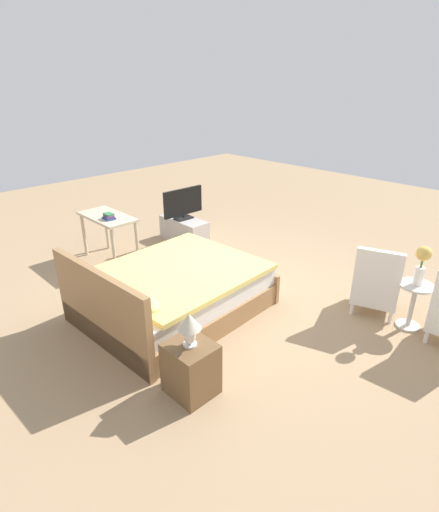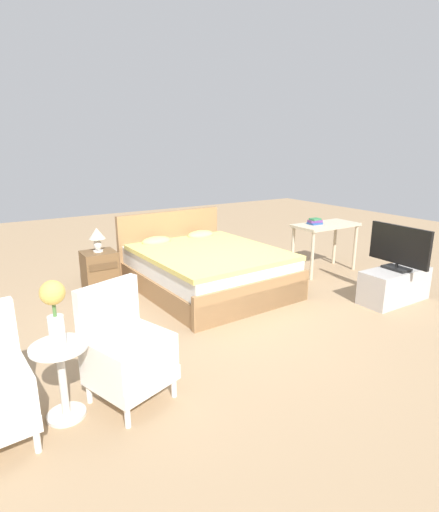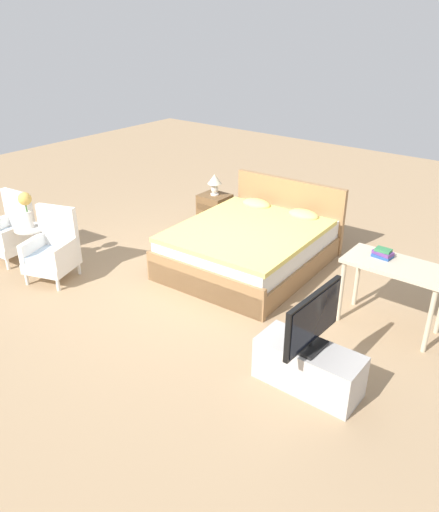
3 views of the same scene
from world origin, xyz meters
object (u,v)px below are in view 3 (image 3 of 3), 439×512
object	(u,v)px
armchair_by_window_left	(11,233)
book_stack	(383,253)
armchair_by_window_right	(53,251)
nightstand	(215,211)
tv_flatscreen	(313,320)
bed	(252,245)
tv_stand	(308,367)
flower_vase	(26,206)
vanity_desk	(395,274)
side_table	(33,242)
table_lamp	(215,182)

from	to	relation	value
armchair_by_window_left	book_stack	bearing A→B (deg)	19.32
armchair_by_window_right	nightstand	size ratio (longest dim) A/B	1.71
nightstand	book_stack	world-z (taller)	book_stack
book_stack	armchair_by_window_right	bearing A→B (deg)	-156.06
tv_flatscreen	book_stack	bearing A→B (deg)	89.14
bed	tv_stand	bearing A→B (deg)	-43.40
flower_vase	tv_flatscreen	xyz separation A→B (m)	(4.06, 0.13, -0.15)
bed	armchair_by_window_right	size ratio (longest dim) A/B	2.43
armchair_by_window_left	tv_stand	distance (m)	4.55
vanity_desk	bed	bearing A→B (deg)	171.32
side_table	nightstand	xyz separation A→B (m)	(1.01, 2.59, -0.09)
bed	side_table	distance (m)	2.91
armchair_by_window_right	armchair_by_window_left	bearing A→B (deg)	179.81
side_table	nightstand	size ratio (longest dim) A/B	1.07
bed	side_table	bearing A→B (deg)	-140.83
side_table	vanity_desk	distance (m)	4.53
armchair_by_window_left	flower_vase	xyz separation A→B (m)	(0.49, 0.01, 0.49)
flower_vase	nightstand	xyz separation A→B (m)	(1.01, 2.59, -0.60)
armchair_by_window_right	flower_vase	size ratio (longest dim) A/B	1.93
nightstand	vanity_desk	xyz separation A→B (m)	(3.24, -1.06, 0.38)
bed	armchair_by_window_left	world-z (taller)	bed
bed	armchair_by_window_right	bearing A→B (deg)	-134.13
book_stack	tv_stand	bearing A→B (deg)	-90.95
nightstand	vanity_desk	distance (m)	3.43
bed	armchair_by_window_right	world-z (taller)	bed
side_table	vanity_desk	world-z (taller)	vanity_desk
armchair_by_window_right	tv_flatscreen	distance (m)	3.61
bed	nightstand	bearing A→B (deg)	148.72
armchair_by_window_right	flower_vase	xyz separation A→B (m)	(-0.46, 0.01, 0.49)
armchair_by_window_right	book_stack	world-z (taller)	armchair_by_window_right
tv_stand	tv_flatscreen	distance (m)	0.50
armchair_by_window_left	nightstand	size ratio (longest dim) A/B	1.71
tv_flatscreen	table_lamp	bearing A→B (deg)	141.08
vanity_desk	nightstand	bearing A→B (deg)	161.91
side_table	table_lamp	distance (m)	2.81
armchair_by_window_left	table_lamp	bearing A→B (deg)	59.95
vanity_desk	book_stack	size ratio (longest dim) A/B	4.73
bed	tv_flatscreen	xyz separation A→B (m)	(1.80, -1.70, 0.42)
tv_stand	table_lamp	bearing A→B (deg)	141.06
side_table	tv_stand	size ratio (longest dim) A/B	0.60
flower_vase	table_lamp	world-z (taller)	flower_vase
armchair_by_window_left	flower_vase	size ratio (longest dim) A/B	1.93
table_lamp	book_stack	size ratio (longest dim) A/B	1.50
flower_vase	vanity_desk	bearing A→B (deg)	19.78
tv_stand	nightstand	bearing A→B (deg)	141.07
bed	flower_vase	bearing A→B (deg)	-140.83
armchair_by_window_left	vanity_desk	xyz separation A→B (m)	(4.74, 1.54, 0.27)
table_lamp	book_stack	xyz separation A→B (m)	(3.07, -0.99, 0.05)
tv_flatscreen	bed	bearing A→B (deg)	136.63
side_table	nightstand	distance (m)	2.78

